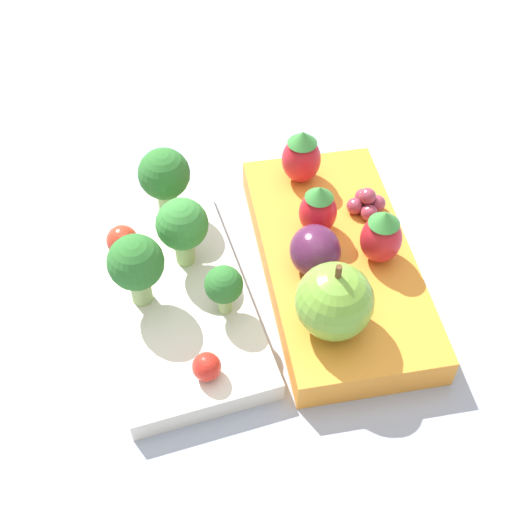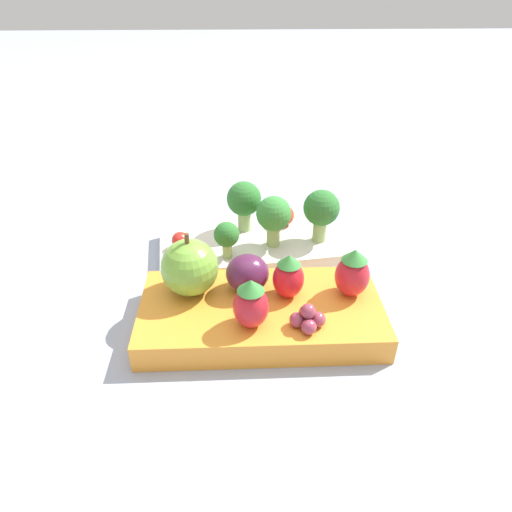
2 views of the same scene
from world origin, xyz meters
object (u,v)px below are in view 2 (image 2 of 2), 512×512
bento_box_fruit (261,314)px  strawberry_1 (352,273)px  apple (190,267)px  cherry_tomato_0 (284,215)px  broccoli_floret_2 (227,236)px  cherry_tomato_1 (180,240)px  grape_cluster (308,318)px  plum (247,273)px  broccoli_floret_1 (321,210)px  broccoli_floret_3 (244,201)px  bento_box_savoury (252,245)px  strawberry_0 (288,276)px  strawberry_2 (251,304)px  broccoli_floret_0 (274,216)px

bento_box_fruit → strawberry_1: 0.09m
apple → cherry_tomato_0: bearing=54.5°
broccoli_floret_2 → cherry_tomato_1: size_ratio=2.12×
cherry_tomato_1 → strawberry_1: bearing=-30.1°
cherry_tomato_0 → grape_cluster: bearing=-88.9°
plum → broccoli_floret_1: bearing=50.4°
broccoli_floret_3 → apple: (-0.05, -0.13, -0.00)m
broccoli_floret_3 → plum: 0.13m
grape_cluster → bento_box_fruit: bearing=140.6°
cherry_tomato_0 → apple: apple is taller
apple → broccoli_floret_2: bearing=65.5°
plum → grape_cluster: bearing=-46.5°
bento_box_savoury → strawberry_0: size_ratio=5.00×
cherry_tomato_1 → strawberry_2: size_ratio=0.42×
cherry_tomato_1 → strawberry_1: 0.20m
grape_cluster → broccoli_floret_3: bearing=106.1°
bento_box_savoury → strawberry_0: strawberry_0 is taller
bento_box_fruit → broccoli_floret_2: size_ratio=5.35×
plum → broccoli_floret_0: bearing=71.9°
broccoli_floret_0 → bento_box_fruit: bearing=-99.1°
cherry_tomato_1 → strawberry_1: strawberry_1 is taller
apple → strawberry_1: size_ratio=1.29×
broccoli_floret_2 → cherry_tomato_1: bearing=160.0°
broccoli_floret_2 → broccoli_floret_1: bearing=16.8°
broccoli_floret_0 → strawberry_2: (-0.03, -0.15, -0.01)m
broccoli_floret_1 → grape_cluster: bearing=-102.2°
plum → cherry_tomato_0: bearing=71.4°
apple → bento_box_fruit: bearing=-17.8°
bento_box_fruit → cherry_tomato_0: cherry_tomato_0 is taller
cherry_tomato_1 → plum: bearing=-50.4°
broccoli_floret_2 → grape_cluster: 0.15m
strawberry_1 → cherry_tomato_0: bearing=108.4°
cherry_tomato_0 → strawberry_1: (0.05, -0.15, 0.02)m
bento_box_fruit → apple: bearing=162.2°
bento_box_fruit → strawberry_0: (0.03, 0.01, 0.04)m
strawberry_0 → plum: bearing=164.6°
broccoli_floret_1 → plum: size_ratio=1.52×
cherry_tomato_1 → strawberry_0: strawberry_0 is taller
cherry_tomato_0 → cherry_tomato_1: 0.13m
broccoli_floret_1 → grape_cluster: (-0.03, -0.16, -0.02)m
apple → grape_cluster: 0.12m
broccoli_floret_1 → strawberry_1: size_ratio=1.26×
broccoli_floret_1 → broccoli_floret_3: (-0.09, 0.03, -0.00)m
cherry_tomato_1 → plum: plum is taller
bento_box_fruit → broccoli_floret_0: size_ratio=3.79×
broccoli_floret_2 → strawberry_2: strawberry_2 is taller
apple → strawberry_0: size_ratio=1.41×
broccoli_floret_1 → apple: size_ratio=0.98×
bento_box_savoury → cherry_tomato_1: cherry_tomato_1 is taller
bento_box_savoury → plum: bearing=-93.6°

